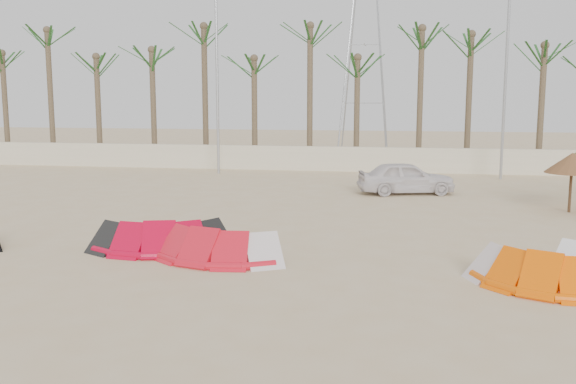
% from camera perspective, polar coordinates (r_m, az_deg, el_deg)
% --- Properties ---
extents(ground, '(120.00, 120.00, 0.00)m').
position_cam_1_polar(ground, '(12.85, -4.53, -9.79)').
color(ground, beige).
rests_on(ground, ground).
extents(boundary_wall, '(60.00, 0.30, 1.30)m').
position_cam_1_polar(boundary_wall, '(34.12, 4.49, 2.95)').
color(boundary_wall, beige).
rests_on(boundary_wall, ground).
extents(palm_line, '(52.00, 4.00, 7.70)m').
position_cam_1_polar(palm_line, '(35.47, 5.92, 12.53)').
color(palm_line, brown).
rests_on(palm_line, ground).
extents(lamp_b, '(1.25, 0.14, 11.00)m').
position_cam_1_polar(lamp_b, '(33.09, -6.29, 11.62)').
color(lamp_b, '#A5A8AD').
rests_on(lamp_b, ground).
extents(lamp_c, '(1.25, 0.14, 11.00)m').
position_cam_1_polar(lamp_c, '(32.25, 18.92, 11.29)').
color(lamp_c, '#A5A8AD').
rests_on(lamp_c, ground).
extents(pylon, '(3.00, 3.00, 14.00)m').
position_cam_1_polar(pylon, '(40.07, 6.67, 2.85)').
color(pylon, '#A5A8AD').
rests_on(pylon, ground).
extents(kite_red_mid, '(3.88, 2.32, 0.90)m').
position_cam_1_polar(kite_red_mid, '(17.35, -10.86, -3.58)').
color(kite_red_mid, red).
rests_on(kite_red_mid, ground).
extents(kite_red_right, '(3.97, 2.39, 0.90)m').
position_cam_1_polar(kite_red_right, '(16.32, -6.46, -4.26)').
color(kite_red_right, red).
rests_on(kite_red_right, ground).
extents(kite_orange, '(3.72, 2.64, 0.90)m').
position_cam_1_polar(kite_orange, '(14.83, 21.73, -6.18)').
color(kite_orange, '#FF5D00').
rests_on(kite_orange, ground).
extents(parasol_left, '(1.82, 1.82, 2.08)m').
position_cam_1_polar(parasol_left, '(24.05, 23.94, 2.37)').
color(parasol_left, '#4C331E').
rests_on(parasol_left, ground).
extents(car, '(4.18, 2.50, 1.33)m').
position_cam_1_polar(car, '(26.70, 10.45, 1.26)').
color(car, silver).
rests_on(car, ground).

